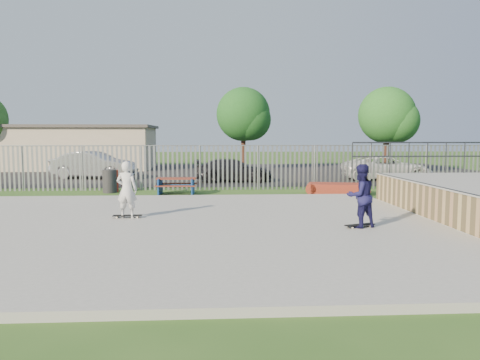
{
  "coord_description": "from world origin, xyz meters",
  "views": [
    {
      "loc": [
        1.6,
        -12.02,
        2.42
      ],
      "look_at": [
        2.4,
        2.0,
        1.1
      ],
      "focal_mm": 35.0,
      "sensor_mm": 36.0,
      "label": 1
    }
  ],
  "objects": [
    {
      "name": "tree_right",
      "position": [
        12.65,
        17.37,
        3.72
      ],
      "size": [
        3.59,
        3.59,
        5.54
      ],
      "color": "#3E2318",
      "rests_on": "ground"
    },
    {
      "name": "picnic_table",
      "position": [
        0.05,
        7.49,
        0.35
      ],
      "size": [
        1.67,
        1.39,
        0.69
      ],
      "rotation": [
        0.0,
        0.0,
        -0.03
      ],
      "color": "maroon",
      "rests_on": "ground"
    },
    {
      "name": "tree_mid",
      "position": [
        3.73,
        21.17,
        3.94
      ],
      "size": [
        3.79,
        3.79,
        5.85
      ],
      "color": "#46281C",
      "rests_on": "ground"
    },
    {
      "name": "parking_lot",
      "position": [
        0.0,
        19.0,
        0.01
      ],
      "size": [
        40.0,
        18.0,
        0.02
      ],
      "primitive_type": "cube",
      "color": "black",
      "rests_on": "ground"
    },
    {
      "name": "ground",
      "position": [
        0.0,
        0.0,
        0.0
      ],
      "size": [
        120.0,
        120.0,
        0.0
      ],
      "primitive_type": "plane",
      "color": "#2F571E",
      "rests_on": "ground"
    },
    {
      "name": "building",
      "position": [
        -8.0,
        23.0,
        1.61
      ],
      "size": [
        10.4,
        6.4,
        3.2
      ],
      "color": "beige",
      "rests_on": "ground"
    },
    {
      "name": "car_white",
      "position": [
        11.07,
        13.02,
        0.68
      ],
      "size": [
        4.94,
        2.6,
        1.33
      ],
      "primitive_type": "imported",
      "rotation": [
        0.0,
        0.0,
        1.48
      ],
      "color": "silver",
      "rests_on": "parking_lot"
    },
    {
      "name": "skater_white",
      "position": [
        -0.81,
        1.02,
        0.94
      ],
      "size": [
        0.63,
        0.46,
        1.58
      ],
      "primitive_type": "imported",
      "rotation": [
        0.0,
        0.0,
        2.99
      ],
      "color": "silver",
      "rests_on": "concrete_slab"
    },
    {
      "name": "skateboard_a",
      "position": [
        5.24,
        -0.7,
        0.19
      ],
      "size": [
        0.82,
        0.46,
        0.08
      ],
      "rotation": [
        0.0,
        0.0,
        0.35
      ],
      "color": "black",
      "rests_on": "concrete_slab"
    },
    {
      "name": "trash_bin_red",
      "position": [
        -2.83,
        8.46,
        0.48
      ],
      "size": [
        0.57,
        0.57,
        0.96
      ],
      "primitive_type": "cylinder",
      "color": "maroon",
      "rests_on": "ground"
    },
    {
      "name": "car_dark",
      "position": [
        2.65,
        12.55,
        0.62
      ],
      "size": [
        4.21,
        1.84,
        1.2
      ],
      "primitive_type": "imported",
      "rotation": [
        0.0,
        0.0,
        1.61
      ],
      "color": "black",
      "rests_on": "parking_lot"
    },
    {
      "name": "funbox",
      "position": [
        6.8,
        7.22,
        0.22
      ],
      "size": [
        2.39,
        1.58,
        0.44
      ],
      "rotation": [
        0.0,
        0.0,
        -0.24
      ],
      "color": "maroon",
      "rests_on": "ground"
    },
    {
      "name": "car_silver",
      "position": [
        -5.17,
        14.82,
        0.79
      ],
      "size": [
        4.94,
        2.64,
        1.55
      ],
      "primitive_type": "imported",
      "rotation": [
        0.0,
        0.0,
        1.35
      ],
      "color": "#AFAFB4",
      "rests_on": "parking_lot"
    },
    {
      "name": "trash_bin_grey",
      "position": [
        -2.85,
        8.18,
        0.49
      ],
      "size": [
        0.59,
        0.59,
        0.99
      ],
      "primitive_type": "cylinder",
      "color": "#272729",
      "rests_on": "ground"
    },
    {
      "name": "fence",
      "position": [
        1.0,
        4.59,
        1.0
      ],
      "size": [
        26.04,
        16.02,
        2.0
      ],
      "color": "gray",
      "rests_on": "ground"
    },
    {
      "name": "skater_navy",
      "position": [
        5.24,
        -0.7,
        0.94
      ],
      "size": [
        0.93,
        0.83,
        1.58
      ],
      "primitive_type": "imported",
      "rotation": [
        0.0,
        0.0,
        3.49
      ],
      "color": "#161542",
      "rests_on": "concrete_slab"
    },
    {
      "name": "concrete_slab",
      "position": [
        0.0,
        0.0,
        0.07
      ],
      "size": [
        15.0,
        12.0,
        0.15
      ],
      "primitive_type": "cube",
      "color": "#989893",
      "rests_on": "ground"
    },
    {
      "name": "skateboard_b",
      "position": [
        -0.81,
        1.02,
        0.19
      ],
      "size": [
        0.8,
        0.22,
        0.08
      ],
      "rotation": [
        0.0,
        0.0,
        0.02
      ],
      "color": "black",
      "rests_on": "concrete_slab"
    }
  ]
}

